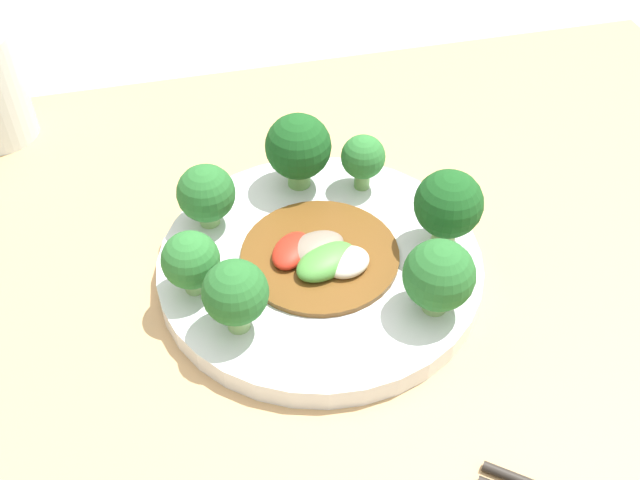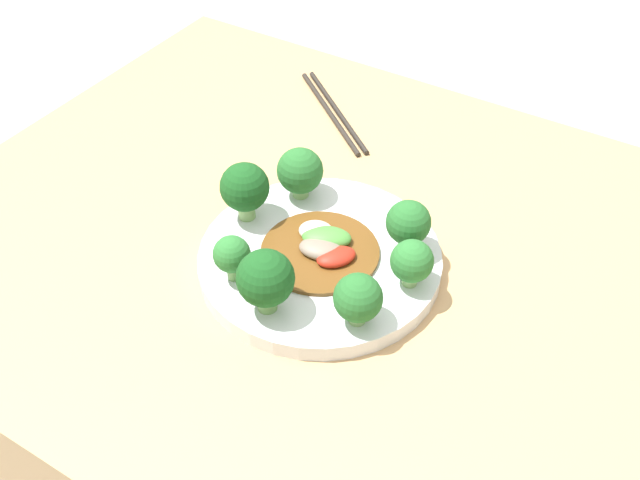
{
  "view_description": "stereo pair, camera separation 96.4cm",
  "coord_description": "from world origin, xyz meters",
  "views": [
    {
      "loc": [
        -0.14,
        -0.38,
        1.17
      ],
      "look_at": [
        -0.04,
        0.04,
        0.74
      ],
      "focal_mm": 42.0,
      "sensor_mm": 36.0,
      "label": 1
    },
    {
      "loc": [
        -0.35,
        0.55,
        1.3
      ],
      "look_at": [
        -0.04,
        0.04,
        0.74
      ],
      "focal_mm": 42.0,
      "sensor_mm": 36.0,
      "label": 2
    }
  ],
  "objects": [
    {
      "name": "plate",
      "position": [
        -0.04,
        0.04,
        0.71
      ],
      "size": [
        0.27,
        0.27,
        0.02
      ],
      "color": "silver",
      "rests_on": "table"
    },
    {
      "name": "broccoli_west",
      "position": [
        -0.14,
        0.03,
        0.76
      ],
      "size": [
        0.05,
        0.05,
        0.06
      ],
      "color": "#89B76B",
      "rests_on": "plate"
    },
    {
      "name": "broccoli_northwest",
      "position": [
        -0.12,
        0.11,
        0.76
      ],
      "size": [
        0.05,
        0.05,
        0.06
      ],
      "color": "#89B76B",
      "rests_on": "plate"
    },
    {
      "name": "broccoli_east",
      "position": [
        0.07,
        0.03,
        0.77
      ],
      "size": [
        0.06,
        0.06,
        0.07
      ],
      "color": "#89B76B",
      "rests_on": "plate"
    },
    {
      "name": "broccoli_southwest",
      "position": [
        -0.11,
        -0.02,
        0.76
      ],
      "size": [
        0.05,
        0.05,
        0.06
      ],
      "color": "#89B76B",
      "rests_on": "plate"
    },
    {
      "name": "broccoli_northeast",
      "position": [
        0.02,
        0.12,
        0.76
      ],
      "size": [
        0.04,
        0.04,
        0.05
      ],
      "color": "#70A356",
      "rests_on": "plate"
    },
    {
      "name": "broccoli_north",
      "position": [
        -0.03,
        0.14,
        0.77
      ],
      "size": [
        0.06,
        0.06,
        0.07
      ],
      "color": "#70A356",
      "rests_on": "plate"
    },
    {
      "name": "broccoli_southeast",
      "position": [
        0.04,
        -0.03,
        0.76
      ],
      "size": [
        0.06,
        0.06,
        0.06
      ],
      "color": "#89B76B",
      "rests_on": "plate"
    },
    {
      "name": "stirfry_center",
      "position": [
        -0.04,
        0.04,
        0.73
      ],
      "size": [
        0.13,
        0.13,
        0.02
      ],
      "color": "brown",
      "rests_on": "plate"
    }
  ]
}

